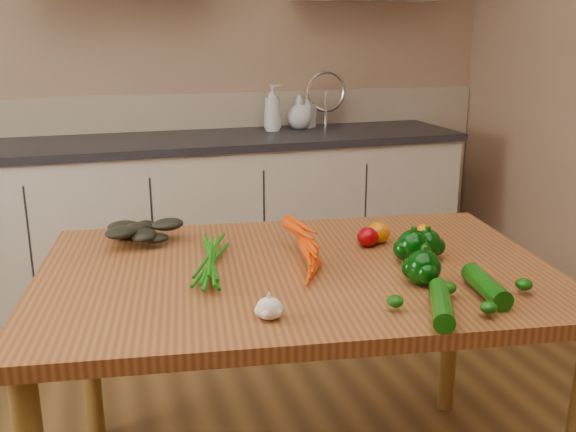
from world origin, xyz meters
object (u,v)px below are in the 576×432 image
at_px(soap_bottle_c, 299,112).
at_px(carrot_bunch, 276,253).
at_px(leafy_greens, 145,227).
at_px(soap_bottle_b, 306,110).
at_px(soap_bottle_a, 272,108).
at_px(tomato_b, 378,232).
at_px(pepper_b, 427,245).
at_px(table, 297,295).
at_px(pepper_a, 413,247).
at_px(pepper_c, 423,268).
at_px(tomato_a, 368,237).
at_px(zucchini_a, 486,286).
at_px(garlic_bulb, 269,308).
at_px(tomato_c, 424,233).
at_px(zucchini_b, 441,304).

relative_size(soap_bottle_c, carrot_bunch, 0.68).
bearing_deg(leafy_greens, soap_bottle_c, 55.92).
distance_m(soap_bottle_b, soap_bottle_c, 0.06).
xyz_separation_m(soap_bottle_a, tomato_b, (-0.12, -1.66, -0.21)).
relative_size(soap_bottle_a, leafy_greens, 1.22).
height_order(leafy_greens, pepper_b, leafy_greens).
bearing_deg(carrot_bunch, table, -29.70).
height_order(leafy_greens, pepper_a, leafy_greens).
bearing_deg(soap_bottle_c, pepper_c, -29.37).
xyz_separation_m(tomato_a, zucchini_a, (0.13, -0.45, -0.00)).
distance_m(garlic_bulb, zucchini_a, 0.56).
bearing_deg(zucchini_a, table, 139.46).
relative_size(carrot_bunch, pepper_a, 2.83).
distance_m(pepper_a, pepper_b, 0.06).
distance_m(tomato_a, tomato_b, 0.05).
height_order(soap_bottle_a, tomato_c, soap_bottle_a).
distance_m(soap_bottle_b, pepper_a, 1.95).
height_order(soap_bottle_c, pepper_b, soap_bottle_c).
bearing_deg(zucchini_a, soap_bottle_c, 84.56).
bearing_deg(carrot_bunch, tomato_b, 22.66).
bearing_deg(soap_bottle_a, soap_bottle_c, -49.96).
distance_m(pepper_a, tomato_b, 0.19).
distance_m(soap_bottle_a, zucchini_b, 2.21).
bearing_deg(table, tomato_a, 30.58).
height_order(soap_bottle_b, soap_bottle_c, soap_bottle_b).
bearing_deg(soap_bottle_c, soap_bottle_a, -96.17).
bearing_deg(zucchini_a, tomato_b, 99.68).
xyz_separation_m(leafy_greens, zucchini_a, (0.79, -0.70, -0.02)).
bearing_deg(pepper_a, soap_bottle_c, 81.94).
bearing_deg(soap_bottle_b, leafy_greens, 97.98).
xyz_separation_m(pepper_c, tomato_b, (0.03, 0.35, -0.01)).
bearing_deg(pepper_c, tomato_c, 60.78).
relative_size(tomato_c, zucchini_b, 0.29).
distance_m(leafy_greens, pepper_b, 0.88).
relative_size(pepper_c, zucchini_b, 0.43).
bearing_deg(pepper_a, table, 170.04).
height_order(carrot_bunch, pepper_c, pepper_c).
relative_size(leafy_greens, pepper_c, 2.23).
height_order(soap_bottle_a, tomato_b, soap_bottle_a).
height_order(table, zucchini_b, zucchini_b).
height_order(pepper_b, tomato_c, pepper_b).
relative_size(garlic_bulb, zucchini_a, 0.31).
bearing_deg(soap_bottle_c, pepper_a, -28.54).
bearing_deg(pepper_c, tomato_a, 92.40).
bearing_deg(carrot_bunch, soap_bottle_b, 76.92).
bearing_deg(soap_bottle_a, zucchini_b, -159.53).
bearing_deg(tomato_c, pepper_b, -116.20).
distance_m(tomato_c, zucchini_a, 0.45).
bearing_deg(tomato_b, leafy_greens, 162.38).
xyz_separation_m(soap_bottle_c, carrot_bunch, (-0.65, -1.79, -0.17)).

